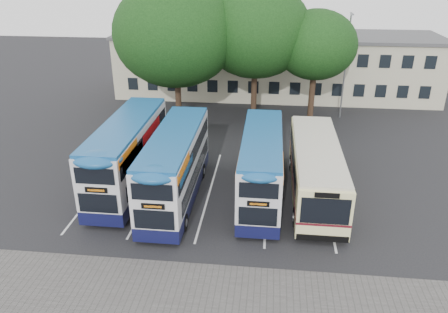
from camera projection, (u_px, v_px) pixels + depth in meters
name	position (u px, v px, depth m)	size (l,w,h in m)	color
ground	(270.00, 243.00, 21.97)	(120.00, 120.00, 0.00)	black
paving_strip	(218.00, 313.00, 17.65)	(40.00, 6.00, 0.01)	#595654
bay_lines	(210.00, 191.00, 26.87)	(14.12, 11.00, 0.01)	silver
depot_building	(275.00, 64.00, 45.09)	(32.40, 8.40, 6.20)	#BFB79A
lamp_post	(346.00, 61.00, 37.34)	(0.25, 1.05, 9.06)	gray
tree_left	(175.00, 34.00, 35.28)	(10.12, 10.12, 11.84)	black
tree_mid	(256.00, 31.00, 36.17)	(9.17, 9.17, 11.53)	black
tree_right	(316.00, 45.00, 35.59)	(6.68, 6.68, 9.51)	black
bus_dd_left	(128.00, 151.00, 26.62)	(2.48, 10.24, 4.26)	#0F113A
bus_dd_mid	(175.00, 163.00, 25.18)	(2.41, 9.96, 4.15)	#0F113A
bus_dd_right	(261.00, 164.00, 25.39)	(2.31, 9.53, 3.97)	#0F113A
bus_single	(316.00, 166.00, 25.92)	(2.74, 10.74, 3.21)	#F4ECA3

